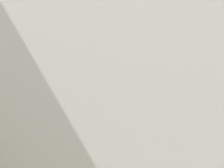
% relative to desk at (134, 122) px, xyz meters
% --- Properties ---
extents(wall_back, '(6.00, 0.06, 2.60)m').
position_rel_desk_xyz_m(wall_back, '(-0.36, 0.42, 0.90)').
color(wall_back, silver).
rests_on(wall_back, ground).
extents(desk, '(1.44, 0.70, 0.73)m').
position_rel_desk_xyz_m(desk, '(0.00, 0.00, 0.00)').
color(desk, brown).
rests_on(desk, ground).
extents(book_stack_tall, '(0.25, 0.20, 0.23)m').
position_rel_desk_xyz_m(book_stack_tall, '(-0.37, 0.13, 0.45)').
color(book_stack_tall, yellow).
rests_on(book_stack_tall, desk).
extents(book_stack_keyboard_riser, '(0.21, 0.18, 0.10)m').
position_rel_desk_xyz_m(book_stack_keyboard_riser, '(-0.48, -0.07, 0.38)').
color(book_stack_keyboard_riser, '#8C338C').
rests_on(book_stack_keyboard_riser, desk).
extents(book_stack_side, '(0.26, 0.19, 0.17)m').
position_rel_desk_xyz_m(book_stack_side, '(0.02, 0.12, 0.42)').
color(book_stack_side, '#2672B2').
rests_on(book_stack_side, desk).
extents(laptop, '(0.33, 0.30, 0.22)m').
position_rel_desk_xyz_m(laptop, '(-0.36, 0.19, 0.61)').
color(laptop, '#B7BABF').
rests_on(laptop, book_stack_tall).
extents(keyboard, '(0.42, 0.15, 0.02)m').
position_rel_desk_xyz_m(keyboard, '(-0.47, -0.06, 0.44)').
color(keyboard, black).
rests_on(keyboard, book_stack_keyboard_riser).
extents(computer_mouse, '(0.06, 0.10, 0.04)m').
position_rel_desk_xyz_m(computer_mouse, '(-0.16, 0.04, 0.35)').
color(computer_mouse, '#A5A8AD').
rests_on(computer_mouse, desk).
extents(mug, '(0.13, 0.09, 0.09)m').
position_rel_desk_xyz_m(mug, '(-0.88, 0.08, 0.38)').
color(mug, '#B23F33').
rests_on(mug, desk).
extents(water_bottle, '(0.06, 0.06, 0.22)m').
position_rel_desk_xyz_m(water_bottle, '(0.19, -0.04, 0.44)').
color(water_bottle, black).
rests_on(water_bottle, desk).
extents(cell_phone, '(0.10, 0.15, 0.01)m').
position_rel_desk_xyz_m(cell_phone, '(-0.06, -0.19, 0.34)').
color(cell_phone, black).
rests_on(cell_phone, desk).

